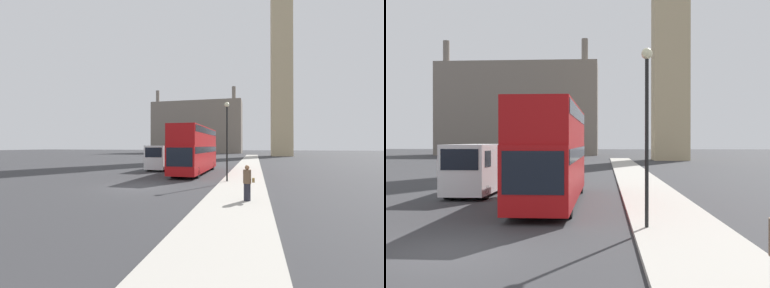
# 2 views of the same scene
# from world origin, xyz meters

# --- Properties ---
(ground_plane) EXTENTS (300.00, 300.00, 0.00)m
(ground_plane) POSITION_xyz_m (0.00, 0.00, 0.00)
(ground_plane) COLOR #333335
(sidewalk_strip) EXTENTS (3.12, 120.00, 0.15)m
(sidewalk_strip) POSITION_xyz_m (6.56, 0.00, 0.07)
(sidewalk_strip) COLOR #ADA89E
(sidewalk_strip) RESTS_ON ground_plane
(clock_tower) EXTENTS (5.70, 5.87, 66.98)m
(clock_tower) POSITION_xyz_m (14.30, 56.55, 34.33)
(clock_tower) COLOR tan
(clock_tower) RESTS_ON ground_plane
(building_block_distant) EXTENTS (34.05, 11.03, 23.91)m
(building_block_distant) POSITION_xyz_m (-14.41, 81.16, 9.82)
(building_block_distant) COLOR slate
(building_block_distant) RESTS_ON ground_plane
(red_double_decker_bus) EXTENTS (2.48, 11.22, 4.54)m
(red_double_decker_bus) POSITION_xyz_m (1.67, 9.18, 2.53)
(red_double_decker_bus) COLOR #A80F11
(red_double_decker_bus) RESTS_ON ground_plane
(white_van) EXTENTS (2.21, 6.09, 2.75)m
(white_van) POSITION_xyz_m (-2.83, 12.17, 1.47)
(white_van) COLOR white
(white_van) RESTS_ON ground_plane
(pedestrian) EXTENTS (0.53, 0.37, 1.67)m
(pedestrian) POSITION_xyz_m (7.10, -3.41, 0.98)
(pedestrian) COLOR #23232D
(pedestrian) RESTS_ON sidewalk_strip
(street_lamp) EXTENTS (0.36, 0.36, 5.75)m
(street_lamp) POSITION_xyz_m (5.47, 2.99, 3.93)
(street_lamp) COLOR black
(street_lamp) RESTS_ON sidewalk_strip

